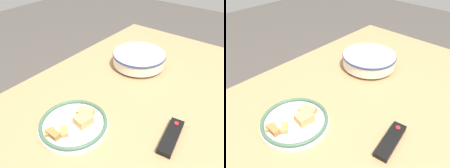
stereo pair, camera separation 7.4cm
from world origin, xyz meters
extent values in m
cube|color=tan|center=(0.00, 0.00, 0.71)|extent=(1.48, 0.98, 0.04)
cylinder|color=tan|center=(-0.67, -0.42, 0.35)|extent=(0.06, 0.06, 0.69)
cylinder|color=silver|center=(-0.22, -0.12, 0.74)|extent=(0.12, 0.12, 0.01)
cylinder|color=silver|center=(-0.22, -0.12, 0.78)|extent=(0.28, 0.28, 0.06)
cylinder|color=#9E4C1E|center=(-0.22, -0.12, 0.78)|extent=(0.25, 0.25, 0.06)
torus|color=navy|center=(-0.22, -0.12, 0.80)|extent=(0.29, 0.29, 0.01)
cylinder|color=white|center=(0.32, -0.07, 0.74)|extent=(0.27, 0.27, 0.02)
torus|color=#42664C|center=(0.32, -0.07, 0.76)|extent=(0.26, 0.26, 0.01)
cube|color=tan|center=(0.29, -0.04, 0.77)|extent=(0.07, 0.06, 0.04)
cube|color=tan|center=(0.26, -0.07, 0.77)|extent=(0.06, 0.07, 0.03)
cube|color=tan|center=(0.40, -0.10, 0.76)|extent=(0.05, 0.04, 0.02)
cube|color=#B2753D|center=(0.41, -0.08, 0.76)|extent=(0.03, 0.05, 0.02)
cube|color=tan|center=(0.37, -0.06, 0.76)|extent=(0.05, 0.05, 0.02)
cube|color=black|center=(0.14, 0.25, 0.74)|extent=(0.18, 0.07, 0.02)
cylinder|color=red|center=(0.08, 0.24, 0.76)|extent=(0.02, 0.02, 0.00)
camera|label=1|loc=(0.69, 0.40, 1.36)|focal=35.00mm
camera|label=2|loc=(0.64, 0.46, 1.36)|focal=35.00mm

